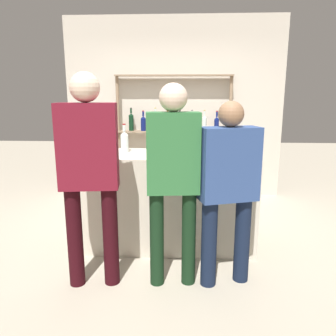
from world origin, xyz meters
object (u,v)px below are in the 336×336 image
at_px(counter_bottle_0, 195,140).
at_px(customer_right, 228,183).
at_px(wine_glass, 184,142).
at_px(customer_center, 173,171).
at_px(customer_left, 89,166).
at_px(counter_bottle_1, 168,139).
at_px(counter_bottle_2, 124,141).

xyz_separation_m(counter_bottle_0, customer_right, (0.25, -0.91, -0.23)).
distance_m(wine_glass, customer_center, 0.86).
xyz_separation_m(wine_glass, customer_left, (-0.76, -0.88, -0.07)).
relative_size(counter_bottle_0, customer_center, 0.18).
bearing_deg(counter_bottle_1, customer_right, -58.79).
bearing_deg(customer_left, counter_bottle_2, -14.86).
distance_m(counter_bottle_2, customer_left, 0.92).
bearing_deg(counter_bottle_2, counter_bottle_0, 5.90).
distance_m(customer_right, customer_left, 1.15).
height_order(counter_bottle_2, customer_right, customer_right).
bearing_deg(customer_left, counter_bottle_1, -37.66).
bearing_deg(counter_bottle_1, wine_glass, -29.75).
bearing_deg(counter_bottle_2, customer_left, -98.07).
height_order(wine_glass, customer_right, customer_right).
distance_m(counter_bottle_2, wine_glass, 0.64).
bearing_deg(customer_center, counter_bottle_1, -0.05).
bearing_deg(customer_right, counter_bottle_2, 34.24).
bearing_deg(wine_glass, customer_center, -95.57).
height_order(counter_bottle_1, wine_glass, counter_bottle_1).
distance_m(counter_bottle_2, customer_center, 1.04).
xyz_separation_m(counter_bottle_2, customer_left, (-0.13, -0.91, -0.08)).
bearing_deg(counter_bottle_2, customer_right, -39.43).
bearing_deg(counter_bottle_0, customer_center, -102.45).
distance_m(counter_bottle_0, customer_right, 0.97).
relative_size(counter_bottle_1, wine_glass, 2.12).
height_order(counter_bottle_2, customer_center, customer_center).
bearing_deg(counter_bottle_1, counter_bottle_0, 0.30).
xyz_separation_m(counter_bottle_0, counter_bottle_1, (-0.30, -0.00, 0.01)).
bearing_deg(customer_center, customer_right, -91.03).
bearing_deg(counter_bottle_2, wine_glass, -2.10).
height_order(counter_bottle_1, customer_center, customer_center).
distance_m(counter_bottle_1, customer_left, 1.15).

